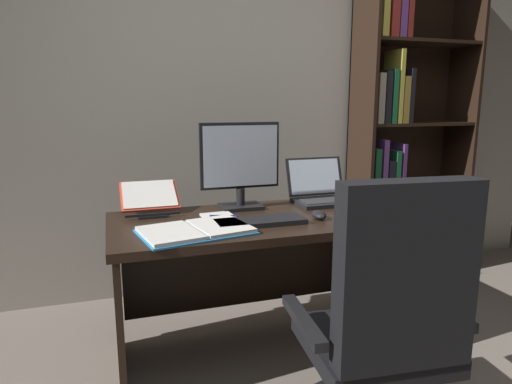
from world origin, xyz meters
name	(u,v)px	position (x,y,z in m)	size (l,w,h in m)	color
wall_back	(248,81)	(0.00, 1.92, 1.43)	(4.88, 0.12, 2.86)	#B2ADA3
desk	(264,251)	(-0.20, 0.99, 0.53)	(1.55, 0.69, 0.73)	black
bookshelf	(399,130)	(1.06, 1.68, 1.09)	(0.88, 0.34, 2.27)	black
office_chair	(384,341)	(-0.03, 0.15, 0.45)	(0.64, 0.60, 1.05)	black
monitor	(240,166)	(-0.29, 1.14, 0.96)	(0.43, 0.16, 0.46)	black
laptop	(322,193)	(0.20, 1.15, 0.78)	(0.35, 0.32, 0.24)	black
keyboard	(260,222)	(-0.29, 0.80, 0.75)	(0.42, 0.15, 0.02)	black
computer_mouse	(319,215)	(0.01, 0.80, 0.75)	(0.06, 0.10, 0.04)	black
reading_stand_with_book	(150,198)	(-0.75, 1.21, 0.81)	(0.29, 0.28, 0.14)	black
open_binder	(196,230)	(-0.60, 0.75, 0.74)	(0.52, 0.39, 0.02)	#2D84C6
notepad	(220,218)	(-0.44, 0.95, 0.74)	(0.15, 0.21, 0.01)	silver
pen	(224,216)	(-0.42, 0.95, 0.75)	(0.01, 0.01, 0.14)	navy
coffee_mug	(364,197)	(0.39, 1.01, 0.78)	(0.08, 0.08, 0.09)	#334C7A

